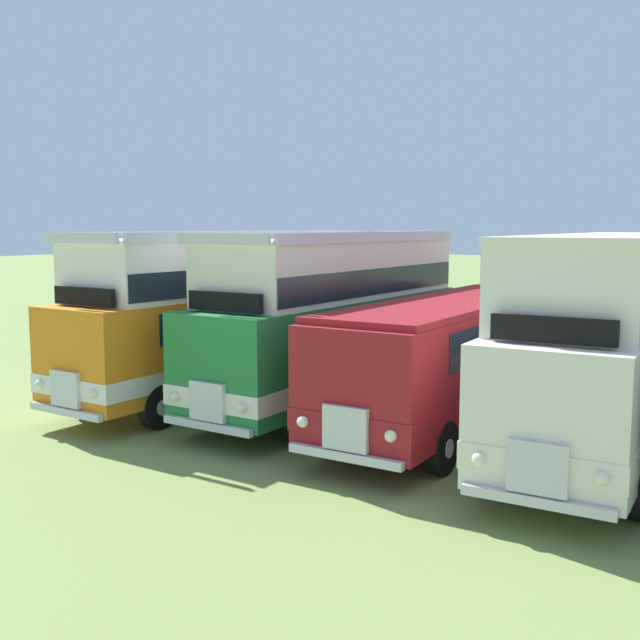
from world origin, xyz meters
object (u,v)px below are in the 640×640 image
at_px(bus_third_in_row, 456,352).
at_px(bus_fourth_in_row, 610,331).
at_px(bus_first_in_row, 235,308).
at_px(bus_second_in_row, 335,317).

xyz_separation_m(bus_third_in_row, bus_fourth_in_row, (3.36, 0.13, 0.72)).
height_order(bus_first_in_row, bus_second_in_row, same).
bearing_deg(bus_fourth_in_row, bus_first_in_row, 179.64).
bearing_deg(bus_first_in_row, bus_fourth_in_row, -0.36).
bearing_deg(bus_first_in_row, bus_third_in_row, -1.66).
relative_size(bus_second_in_row, bus_fourth_in_row, 0.87).
distance_m(bus_first_in_row, bus_fourth_in_row, 10.09).
xyz_separation_m(bus_second_in_row, bus_fourth_in_row, (6.73, 0.05, 0.12)).
relative_size(bus_first_in_row, bus_fourth_in_row, 1.03).
distance_m(bus_first_in_row, bus_third_in_row, 6.76).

